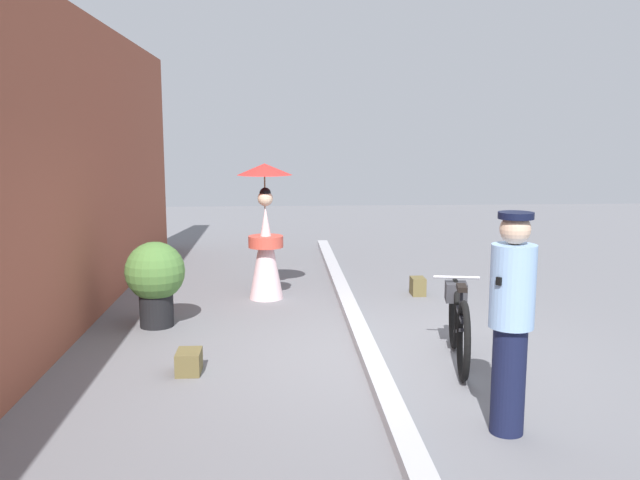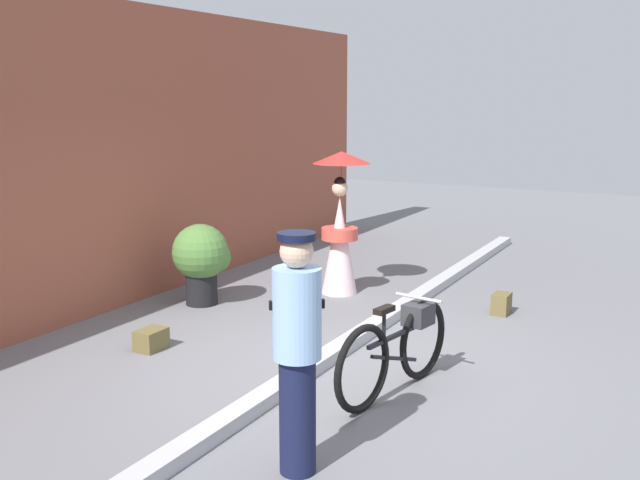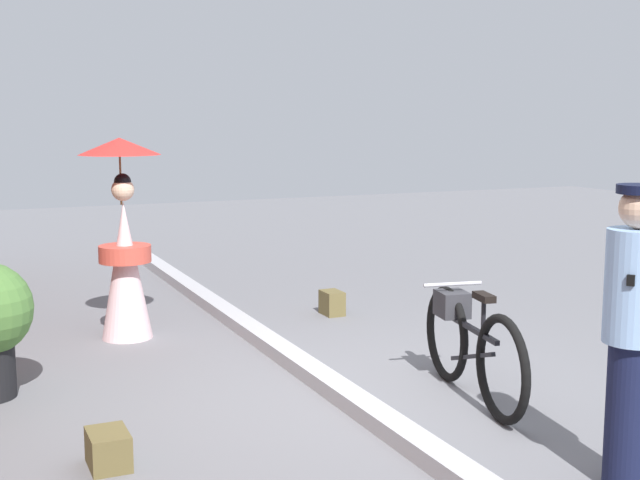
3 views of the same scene
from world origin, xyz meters
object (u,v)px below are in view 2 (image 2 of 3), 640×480
bicycle_near_officer (398,347)px  potted_plant_by_door (202,258)px  person_with_parasol (340,224)px  backpack_on_pavement (152,339)px  person_officer (297,347)px  backpack_spare (502,303)px

bicycle_near_officer → potted_plant_by_door: (1.49, 3.29, 0.18)m
person_with_parasol → backpack_on_pavement: bearing=166.8°
potted_plant_by_door → backpack_on_pavement: size_ratio=3.19×
bicycle_near_officer → potted_plant_by_door: bearing=65.7°
person_with_parasol → person_officer: bearing=-156.6°
person_officer → person_with_parasol: size_ratio=0.91×
bicycle_near_officer → backpack_on_pavement: (-0.18, 2.70, -0.31)m
backpack_spare → backpack_on_pavement: bearing=136.3°
bicycle_near_officer → backpack_spare: (2.85, -0.20, -0.29)m
backpack_spare → potted_plant_by_door: bearing=111.3°
bicycle_near_officer → backpack_spare: bearing=-3.9°
bicycle_near_officer → potted_plant_by_door: potted_plant_by_door is taller
bicycle_near_officer → person_with_parasol: bearing=35.5°
person_officer → potted_plant_by_door: size_ratio=1.67×
backpack_on_pavement → backpack_spare: backpack_spare is taller
backpack_on_pavement → bicycle_near_officer: bearing=-86.1°
person_officer → backpack_spare: 4.60m
backpack_on_pavement → backpack_spare: size_ratio=1.15×
person_with_parasol → bicycle_near_officer: bearing=-144.5°
potted_plant_by_door → backpack_spare: potted_plant_by_door is taller
backpack_spare → person_officer: bearing=176.7°
bicycle_near_officer → potted_plant_by_door: size_ratio=1.67×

